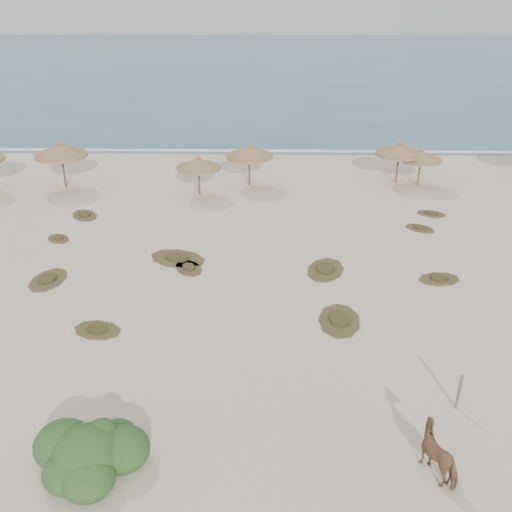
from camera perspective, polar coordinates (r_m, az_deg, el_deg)
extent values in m
plane|color=beige|center=(22.41, 3.48, -7.97)|extent=(160.00, 160.00, 0.00)
cube|color=#2A5680|center=(94.36, 1.77, 18.58)|extent=(200.00, 100.00, 0.01)
cube|color=white|center=(46.27, 2.32, 10.45)|extent=(70.00, 0.60, 0.01)
cylinder|color=brown|center=(39.67, -18.69, 8.16)|extent=(0.14, 0.14, 2.37)
cylinder|color=#997145|center=(39.39, -18.89, 9.51)|extent=(3.51, 3.51, 0.20)
cone|color=#997145|center=(39.30, -18.97, 10.03)|extent=(3.40, 3.40, 0.85)
cone|color=#997145|center=(39.17, -19.08, 10.74)|extent=(0.41, 0.41, 0.25)
cylinder|color=brown|center=(36.50, -5.71, 7.57)|extent=(0.11, 0.11, 1.94)
cylinder|color=#997145|center=(36.25, -5.76, 8.77)|extent=(3.53, 3.53, 0.17)
cone|color=#997145|center=(36.16, -5.78, 9.23)|extent=(3.41, 3.41, 0.69)
cone|color=#997145|center=(36.05, -5.81, 9.86)|extent=(0.33, 0.33, 0.20)
cylinder|color=brown|center=(38.09, -0.67, 8.66)|extent=(0.12, 0.12, 2.15)
cylinder|color=#997145|center=(37.83, -0.68, 9.95)|extent=(3.74, 3.74, 0.18)
cone|color=#997145|center=(37.74, -0.68, 10.44)|extent=(3.61, 3.61, 0.77)
cone|color=#997145|center=(37.61, -0.68, 11.11)|extent=(0.37, 0.37, 0.23)
cylinder|color=brown|center=(39.63, 16.00, 8.15)|extent=(0.11, 0.11, 1.89)
cylinder|color=#997145|center=(39.41, 16.15, 9.23)|extent=(3.47, 3.47, 0.16)
cone|color=#997145|center=(39.33, 16.20, 9.64)|extent=(3.36, 3.36, 0.67)
cone|color=#997145|center=(39.22, 16.27, 10.21)|extent=(0.32, 0.32, 0.20)
cylinder|color=brown|center=(39.71, 13.96, 8.64)|extent=(0.12, 0.12, 2.17)
cylinder|color=#997145|center=(39.46, 14.10, 9.89)|extent=(3.98, 3.98, 0.19)
cone|color=#997145|center=(39.37, 14.15, 10.36)|extent=(3.85, 3.85, 0.78)
cone|color=#997145|center=(39.25, 14.23, 11.01)|extent=(0.37, 0.37, 0.23)
imported|color=#8F6341|center=(17.45, 18.02, -18.31)|extent=(1.43, 1.81, 1.40)
cylinder|color=#6B6350|center=(19.78, 19.64, -12.68)|extent=(0.13, 0.13, 1.31)
ellipsoid|color=#346029|center=(17.54, -16.52, -18.46)|extent=(2.01, 2.01, 1.51)
ellipsoid|color=#346029|center=(17.58, -13.23, -18.29)|extent=(1.61, 1.61, 1.21)
ellipsoid|color=#346029|center=(18.08, -18.68, -17.42)|extent=(1.71, 1.71, 1.28)
ellipsoid|color=#346029|center=(17.12, -16.45, -20.51)|extent=(1.51, 1.51, 1.13)
ellipsoid|color=#346029|center=(17.44, -18.26, -19.85)|extent=(1.41, 1.41, 1.05)
ellipsoid|color=#346029|center=(18.13, -13.72, -17.11)|extent=(1.21, 1.21, 0.90)
ellipsoid|color=#346029|center=(17.56, -15.22, -16.60)|extent=(0.90, 0.90, 0.68)
ellipsoid|color=#346029|center=(17.42, -17.59, -17.18)|extent=(0.80, 0.80, 0.60)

